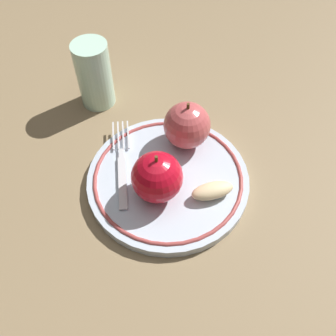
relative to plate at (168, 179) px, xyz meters
name	(u,v)px	position (x,y,z in m)	size (l,w,h in m)	color
ground_plane	(159,180)	(0.01, -0.01, -0.01)	(2.00, 2.00, 0.00)	#88714F
plate	(168,179)	(0.00, 0.00, 0.00)	(0.25, 0.25, 0.02)	silver
apple_red_whole	(157,177)	(0.01, 0.03, 0.05)	(0.07, 0.07, 0.08)	red
apple_second_whole	(187,125)	(-0.03, -0.07, 0.05)	(0.07, 0.07, 0.08)	#C04F51
apple_slice_front	(212,191)	(-0.06, 0.03, 0.02)	(0.06, 0.03, 0.02)	beige
fork	(122,164)	(0.07, -0.02, 0.01)	(0.04, 0.17, 0.00)	silver
drinking_glass	(94,75)	(0.13, -0.18, 0.05)	(0.06, 0.06, 0.12)	silver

